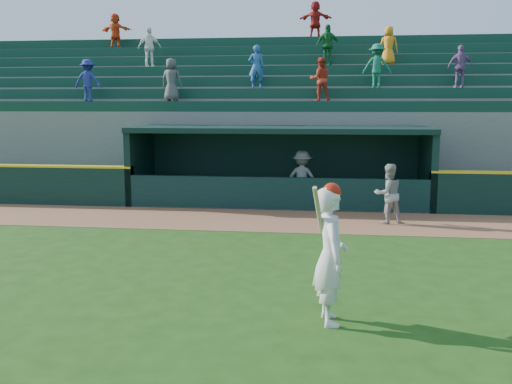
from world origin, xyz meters
TOP-DOWN VIEW (x-y plane):
  - ground at (0.00, 0.00)m, footprint 120.00×120.00m
  - warning_track at (0.00, 4.90)m, footprint 40.00×3.00m
  - dugout_player_front at (3.14, 4.90)m, footprint 0.96×0.86m
  - dugout_player_inside at (0.74, 7.51)m, footprint 1.19×0.79m
  - dugout at (0.00, 8.00)m, footprint 9.40×2.80m
  - stands at (-0.00, 12.56)m, footprint 34.50×6.28m
  - batter_at_plate at (1.58, -2.36)m, footprint 0.62×0.89m

SIDE VIEW (x-z plane):
  - ground at x=0.00m, z-range 0.00..0.00m
  - warning_track at x=0.00m, z-range 0.00..0.01m
  - dugout_player_front at x=3.14m, z-range 0.00..1.61m
  - dugout_player_inside at x=0.74m, z-range 0.00..1.72m
  - batter_at_plate at x=1.58m, z-range -0.01..2.07m
  - dugout at x=0.00m, z-range 0.13..2.59m
  - stands at x=0.00m, z-range -1.32..6.12m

